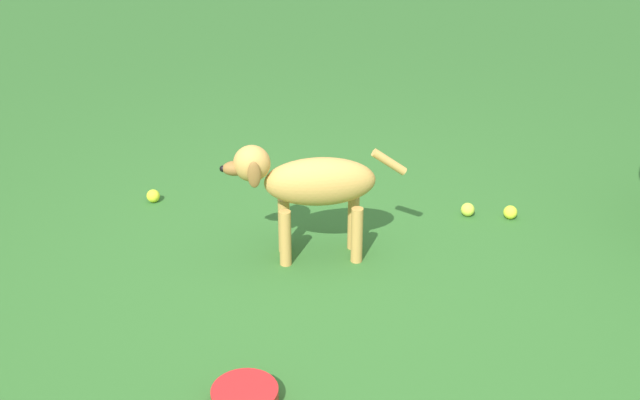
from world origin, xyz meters
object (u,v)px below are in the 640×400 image
object	(u,v)px
tennis_ball_1	(510,212)
tennis_ball_3	(328,182)
tennis_ball_0	(468,210)
tennis_ball_2	(153,196)
water_bowl	(244,396)
dog	(309,184)

from	to	relation	value
tennis_ball_1	tennis_ball_3	distance (m)	0.95
tennis_ball_0	tennis_ball_3	size ratio (longest dim) A/B	1.00
tennis_ball_1	tennis_ball_3	bearing A→B (deg)	91.75
tennis_ball_2	tennis_ball_3	bearing A→B (deg)	-54.90
tennis_ball_1	tennis_ball_2	world-z (taller)	same
tennis_ball_3	water_bowl	bearing A→B (deg)	-165.83
dog	tennis_ball_3	xyz separation A→B (m)	(0.70, 0.21, -0.32)
water_bowl	tennis_ball_0	bearing A→B (deg)	-11.45
dog	tennis_ball_1	world-z (taller)	dog
dog	tennis_ball_0	distance (m)	0.92
tennis_ball_3	water_bowl	size ratio (longest dim) A/B	0.30
tennis_ball_0	water_bowl	bearing A→B (deg)	168.55
tennis_ball_1	tennis_ball_2	distance (m)	1.77
dog	tennis_ball_0	size ratio (longest dim) A/B	10.65
dog	tennis_ball_2	xyz separation A→B (m)	(0.18, 0.95, -0.32)
dog	tennis_ball_1	size ratio (longest dim) A/B	10.65
dog	tennis_ball_2	world-z (taller)	dog
tennis_ball_0	tennis_ball_3	bearing A→B (deg)	88.02
tennis_ball_1	water_bowl	distance (m)	1.77
tennis_ball_0	dog	bearing A→B (deg)	141.26
tennis_ball_1	tennis_ball_2	xyz separation A→B (m)	(-0.55, 1.68, 0.00)
tennis_ball_2	water_bowl	world-z (taller)	tennis_ball_2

